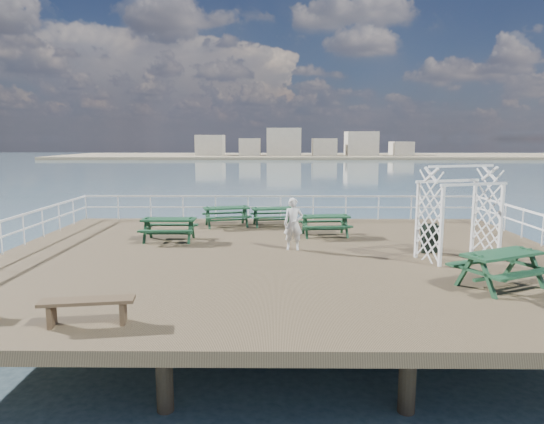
{
  "coord_description": "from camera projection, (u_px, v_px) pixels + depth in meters",
  "views": [
    {
      "loc": [
        -0.2,
        -14.84,
        3.61
      ],
      "look_at": [
        -0.35,
        1.76,
        1.1
      ],
      "focal_mm": 32.0,
      "sensor_mm": 36.0,
      "label": 1
    }
  ],
  "objects": [
    {
      "name": "ground",
      "position": [
        282.0,
        260.0,
        15.23
      ],
      "size": [
        18.0,
        14.0,
        0.3
      ],
      "primitive_type": "cube",
      "color": "brown",
      "rests_on": "ground"
    },
    {
      "name": "sea_backdrop",
      "position": [
        318.0,
        153.0,
        147.74
      ],
      "size": [
        300.0,
        300.0,
        9.2
      ],
      "color": "#3B5463",
      "rests_on": "ground"
    },
    {
      "name": "railing",
      "position": [
        280.0,
        215.0,
        17.62
      ],
      "size": [
        17.77,
        13.76,
        1.1
      ],
      "color": "white",
      "rests_on": "ground"
    },
    {
      "name": "picnic_table_a",
      "position": [
        226.0,
        212.0,
        20.16
      ],
      "size": [
        2.2,
        1.94,
        0.91
      ],
      "rotation": [
        0.0,
        0.0,
        0.26
      ],
      "color": "#13351E",
      "rests_on": "ground"
    },
    {
      "name": "picnic_table_b",
      "position": [
        325.0,
        221.0,
        18.14
      ],
      "size": [
        1.94,
        1.62,
        0.88
      ],
      "rotation": [
        0.0,
        0.0,
        0.1
      ],
      "color": "#13351E",
      "rests_on": "ground"
    },
    {
      "name": "picnic_table_c",
      "position": [
        273.0,
        213.0,
        20.33
      ],
      "size": [
        1.97,
        1.69,
        0.85
      ],
      "rotation": [
        0.0,
        0.0,
        0.17
      ],
      "color": "#13351E",
      "rests_on": "ground"
    },
    {
      "name": "picnic_table_d",
      "position": [
        169.0,
        225.0,
        17.26
      ],
      "size": [
        1.88,
        1.52,
        0.91
      ],
      "rotation": [
        0.0,
        0.0,
        0.0
      ],
      "color": "#13351E",
      "rests_on": "ground"
    },
    {
      "name": "picnic_table_e",
      "position": [
        502.0,
        262.0,
        11.82
      ],
      "size": [
        2.54,
        2.36,
        0.99
      ],
      "rotation": [
        0.0,
        0.0,
        0.46
      ],
      "color": "#13351E",
      "rests_on": "ground"
    },
    {
      "name": "flat_bench_near",
      "position": [
        87.0,
        306.0,
        9.45
      ],
      "size": [
        1.84,
        0.7,
        0.52
      ],
      "rotation": [
        0.0,
        0.0,
        0.15
      ],
      "color": "brown",
      "rests_on": "ground"
    },
    {
      "name": "trellis_arbor",
      "position": [
        459.0,
        218.0,
        14.52
      ],
      "size": [
        2.56,
        1.9,
        2.85
      ],
      "rotation": [
        0.0,
        0.0,
        0.33
      ],
      "color": "white",
      "rests_on": "ground"
    },
    {
      "name": "sandwich_board",
      "position": [
        431.0,
        239.0,
        15.39
      ],
      "size": [
        0.63,
        0.5,
        0.94
      ],
      "rotation": [
        0.0,
        0.0,
        0.14
      ],
      "color": "black",
      "rests_on": "ground"
    },
    {
      "name": "person",
      "position": [
        293.0,
        224.0,
        15.82
      ],
      "size": [
        0.65,
        0.45,
        1.71
      ],
      "primitive_type": "imported",
      "rotation": [
        0.0,
        0.0,
        -0.06
      ],
      "color": "silver",
      "rests_on": "ground"
    }
  ]
}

